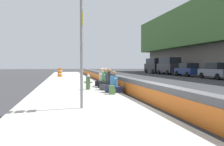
{
  "coord_description": "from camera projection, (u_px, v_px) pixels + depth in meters",
  "views": [
    {
      "loc": [
        -8.29,
        3.24,
        1.53
      ],
      "look_at": [
        6.55,
        0.45,
        1.02
      ],
      "focal_mm": 41.19,
      "sensor_mm": 36.0,
      "label": 1
    }
  ],
  "objects": [
    {
      "name": "ground_plane",
      "position": [
        160.0,
        109.0,
        8.79
      ],
      "size": [
        160.0,
        160.0,
        0.0
      ],
      "primitive_type": "plane",
      "color": "#353538",
      "rests_on": "ground"
    },
    {
      "name": "sidewalk_strip",
      "position": [
        83.0,
        109.0,
        8.3
      ],
      "size": [
        80.0,
        4.4,
        0.14
      ],
      "primitive_type": "cube",
      "color": "#B5B2A8",
      "rests_on": "ground_plane"
    },
    {
      "name": "jersey_barrier",
      "position": [
        160.0,
        97.0,
        8.77
      ],
      "size": [
        76.0,
        0.45,
        0.85
      ],
      "color": "#545456",
      "rests_on": "ground_plane"
    },
    {
      "name": "route_sign_post",
      "position": [
        82.0,
        42.0,
        8.08
      ],
      "size": [
        0.44,
        0.09,
        3.6
      ],
      "color": "gray",
      "rests_on": "sidewalk_strip"
    },
    {
      "name": "fire_hydrant",
      "position": [
        88.0,
        81.0,
        14.2
      ],
      "size": [
        0.26,
        0.46,
        0.88
      ],
      "color": "#47663D",
      "rests_on": "sidewalk_strip"
    },
    {
      "name": "seated_person_foreground",
      "position": [
        114.0,
        86.0,
        12.78
      ],
      "size": [
        0.71,
        0.81,
        1.07
      ],
      "color": "#23284C",
      "rests_on": "sidewalk_strip"
    },
    {
      "name": "seated_person_middle",
      "position": [
        109.0,
        83.0,
        14.07
      ],
      "size": [
        0.93,
        1.01,
        1.16
      ],
      "color": "#424247",
      "rests_on": "sidewalk_strip"
    },
    {
      "name": "seated_person_rear",
      "position": [
        105.0,
        81.0,
        15.54
      ],
      "size": [
        0.89,
        0.98,
        1.17
      ],
      "color": "black",
      "rests_on": "sidewalk_strip"
    },
    {
      "name": "seated_person_far",
      "position": [
        102.0,
        80.0,
        16.54
      ],
      "size": [
        0.91,
        1.0,
        1.17
      ],
      "color": "black",
      "rests_on": "sidewalk_strip"
    },
    {
      "name": "backpack",
      "position": [
        112.0,
        90.0,
        11.94
      ],
      "size": [
        0.32,
        0.28,
        0.4
      ],
      "color": "#4C7A3D",
      "rests_on": "sidewalk_strip"
    },
    {
      "name": "construction_barrel",
      "position": [
        60.0,
        72.0,
        29.23
      ],
      "size": [
        0.54,
        0.54,
        0.95
      ],
      "color": "orange",
      "rests_on": "sidewalk_strip"
    },
    {
      "name": "parked_car_fourth",
      "position": [
        217.0,
        71.0,
        26.5
      ],
      "size": [
        4.53,
        2.0,
        1.71
      ],
      "color": "slate",
      "rests_on": "ground_plane"
    },
    {
      "name": "parked_car_midline",
      "position": [
        188.0,
        70.0,
        32.57
      ],
      "size": [
        4.51,
        1.97,
        1.71
      ],
      "color": "navy",
      "rests_on": "ground_plane"
    },
    {
      "name": "parked_car_far",
      "position": [
        169.0,
        66.0,
        38.2
      ],
      "size": [
        5.12,
        2.14,
        2.56
      ],
      "color": "#28282D",
      "rests_on": "ground_plane"
    },
    {
      "name": "parked_car_farther",
      "position": [
        155.0,
        65.0,
        43.89
      ],
      "size": [
        5.15,
        2.2,
        2.56
      ],
      "color": "black",
      "rests_on": "ground_plane"
    }
  ]
}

